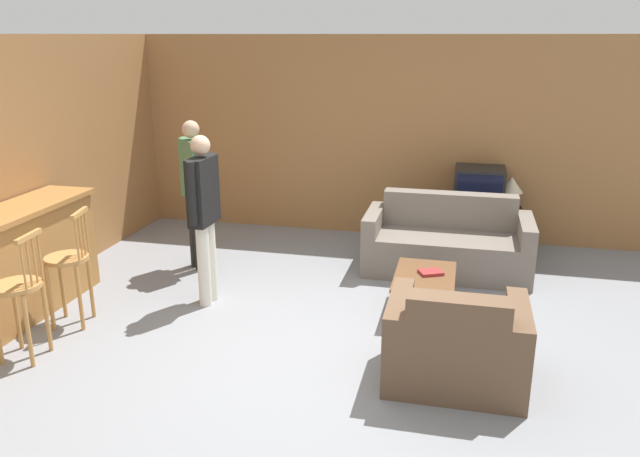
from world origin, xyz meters
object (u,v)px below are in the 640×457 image
coffee_table (425,281)px  tv (479,188)px  couch_far (447,245)px  table_lamp (511,186)px  book_on_table (431,272)px  person_by_window (194,186)px  person_by_counter (204,210)px  armchair_near (456,346)px  tv_unit (476,228)px  bar_chair_near (20,295)px  bar_chair_mid (69,266)px

coffee_table → tv: bearing=76.8°
couch_far → table_lamp: 1.26m
book_on_table → person_by_window: 2.81m
couch_far → table_lamp: table_lamp is taller
person_by_counter → table_lamp: bearing=38.0°
book_on_table → person_by_counter: bearing=-172.6°
couch_far → armchair_near: couch_far is taller
person_by_counter → couch_far: bearing=32.1°
table_lamp → tv_unit: bearing=180.0°
bar_chair_near → tv: bearing=45.9°
couch_far → person_by_window: bearing=-168.7°
armchair_near → book_on_table: armchair_near is taller
bar_chair_near → coffee_table: size_ratio=1.24×
armchair_near → couch_far: bearing=93.7°
bar_chair_near → coffee_table: (3.16, 1.65, -0.24)m
bar_chair_near → person_by_counter: bearing=54.1°
couch_far → coffee_table: couch_far is taller
tv → book_on_table: (-0.44, -2.07, -0.37)m
bar_chair_mid → coffee_table: 3.32m
bar_chair_mid → couch_far: size_ratio=0.60×
book_on_table → table_lamp: bearing=68.3°
armchair_near → person_by_counter: (-2.46, 1.00, 0.66)m
bar_chair_mid → person_by_counter: 1.33m
bar_chair_mid → tv: (3.66, 3.10, 0.20)m
bar_chair_mid → tv_unit: size_ratio=1.00×
armchair_near → coffee_table: (-0.33, 1.24, 0.02)m
bar_chair_mid → person_by_window: size_ratio=0.64×
couch_far → book_on_table: 1.17m
bar_chair_near → book_on_table: (3.21, 1.70, -0.17)m
tv → couch_far: bearing=-109.8°
bar_chair_mid → book_on_table: 3.38m
bar_chair_mid → person_by_counter: size_ratio=0.65×
table_lamp → person_by_counter: size_ratio=0.25×
bar_chair_near → person_by_window: size_ratio=0.64×
bar_chair_near → bar_chair_mid: same height
tv_unit → tv: tv is taller
book_on_table → person_by_window: size_ratio=0.15×
armchair_near → person_by_counter: 2.73m
book_on_table → person_by_window: bearing=167.4°
bar_chair_mid → couch_far: bearing=33.4°
tv → person_by_window: 3.46m
couch_far → coffee_table: 1.22m
armchair_near → bar_chair_near: bearing=-173.2°
coffee_table → book_on_table: (0.05, 0.04, 0.08)m
bar_chair_mid → person_by_window: bearing=72.1°
bar_chair_mid → couch_far: (3.33, 2.19, -0.26)m
bar_chair_mid → bar_chair_near: bearing=-90.0°
bar_chair_mid → book_on_table: size_ratio=4.17×
armchair_near → person_by_window: size_ratio=0.62×
coffee_table → table_lamp: size_ratio=2.06×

